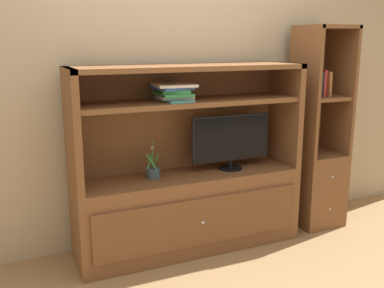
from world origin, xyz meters
name	(u,v)px	position (x,y,z in m)	size (l,w,h in m)	color
ground_plane	(212,269)	(0.00, 0.00, 0.00)	(8.00, 8.00, 0.00)	#99754C
painted_rear_wall	(172,68)	(0.00, 0.75, 1.40)	(6.00, 0.10, 2.80)	tan
media_console	(189,191)	(0.00, 0.41, 0.47)	(1.78, 0.49, 1.44)	brown
tv_monitor	(231,140)	(0.36, 0.40, 0.85)	(0.67, 0.19, 0.44)	black
potted_plant	(153,172)	(-0.29, 0.42, 0.65)	(0.11, 0.11, 0.28)	#384C56
magazine_stack	(173,92)	(-0.13, 0.40, 1.25)	(0.31, 0.34, 0.13)	teal
bookshelf_tall	(316,159)	(1.24, 0.41, 0.59)	(0.41, 0.42, 1.74)	brown
upright_book_row	(317,83)	(1.18, 0.40, 1.27)	(0.18, 0.17, 0.26)	#338C4C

